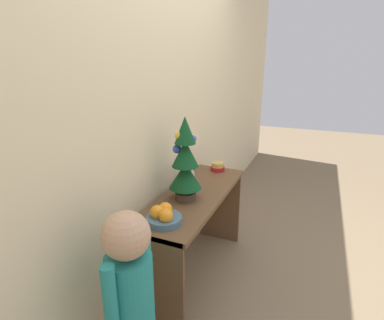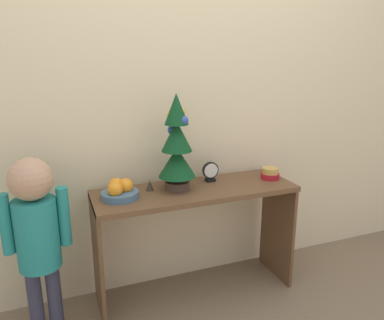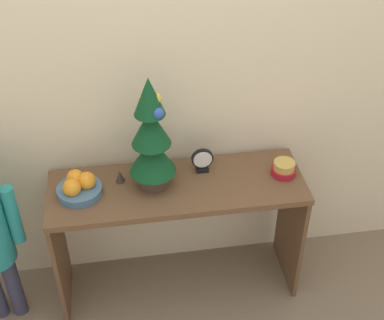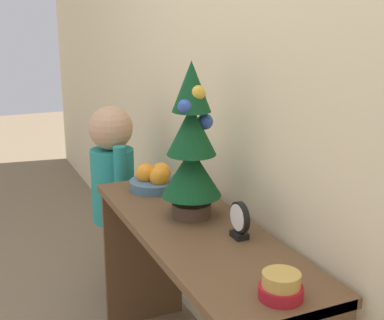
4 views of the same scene
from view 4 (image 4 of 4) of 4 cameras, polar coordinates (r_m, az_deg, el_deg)
back_wall at (r=1.79m, az=7.81°, el=11.16°), size 7.00×0.05×2.50m
console_table at (r=1.88m, az=0.58°, el=-11.44°), size 1.17×0.39×0.68m
mini_tree at (r=1.83m, az=-0.03°, el=1.63°), size 0.21×0.21×0.55m
fruit_bowl at (r=2.18m, az=-4.01°, el=-2.05°), size 0.20×0.20×0.10m
singing_bowl at (r=1.41m, az=9.47°, el=-13.17°), size 0.12×0.12×0.07m
desk_clock at (r=1.72m, az=5.07°, el=-6.44°), size 0.10×0.04×0.12m
figurine at (r=2.04m, az=-0.69°, el=-3.57°), size 0.04×0.04×0.06m
child_figure at (r=2.58m, az=-8.45°, el=-1.94°), size 0.32×0.21×0.96m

